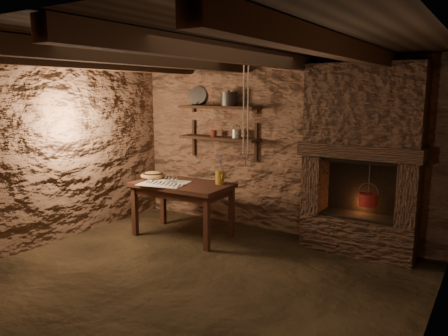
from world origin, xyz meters
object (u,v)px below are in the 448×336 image
Objects in this scene: work_table at (183,208)px; red_pot at (368,199)px; wooden_bowl at (153,176)px; stoneware_jug at (220,171)px; iron_stockpot at (229,100)px.

work_table is 2.42m from red_pot.
wooden_bowl is at bearing 176.64° from work_table.
red_pot is at bearing 13.53° from work_table.
work_table is at bearing -139.83° from stoneware_jug.
wooden_bowl is (-1.01, -0.20, -0.14)m from stoneware_jug.
iron_stockpot is at bearing 68.54° from work_table.
iron_stockpot is (0.81, 0.73, 1.07)m from wooden_bowl.
iron_stockpot is at bearing 42.04° from wooden_bowl.
red_pot is at bearing 12.14° from wooden_bowl.
stoneware_jug is (0.47, 0.21, 0.52)m from work_table.
stoneware_jug is 1.80× the size of iron_stockpot.
wooden_bowl is 0.63× the size of red_pot.
wooden_bowl is 1.48× the size of iron_stockpot.
work_table is 0.67m from wooden_bowl.
iron_stockpot is at bearing 126.07° from stoneware_jug.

